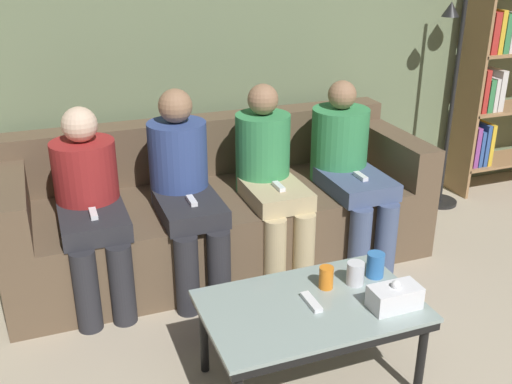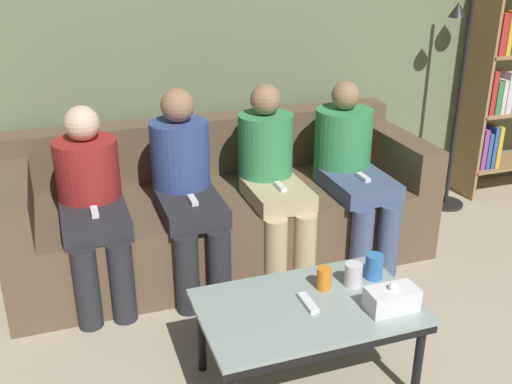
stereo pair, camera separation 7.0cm
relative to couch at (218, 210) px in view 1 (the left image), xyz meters
name	(u,v)px [view 1 (the left image)]	position (x,y,z in m)	size (l,w,h in m)	color
wall_back	(189,37)	(0.00, 0.55, 0.99)	(12.00, 0.06, 2.60)	#707F5B
couch	(218,210)	(0.00, 0.00, 0.00)	(2.54, 0.94, 0.83)	brown
coffee_table	(311,312)	(0.02, -1.30, 0.07)	(0.95, 0.59, 0.42)	#8C9E99
cup_near_left	(326,277)	(0.14, -1.21, 0.17)	(0.07, 0.07, 0.11)	orange
cup_near_right	(355,273)	(0.28, -1.22, 0.17)	(0.08, 0.08, 0.11)	silver
cup_far_center	(375,265)	(0.40, -1.20, 0.17)	(0.08, 0.08, 0.12)	#3372BF
tissue_box	(395,297)	(0.34, -1.45, 0.17)	(0.22, 0.12, 0.13)	white
game_remote	(311,302)	(0.02, -1.30, 0.13)	(0.04, 0.15, 0.02)	white
bookshelf	(501,83)	(2.39, 0.32, 0.55)	(0.85, 0.32, 1.75)	#9E754C
standing_lamp	(458,67)	(1.85, 0.17, 0.74)	(0.31, 0.26, 1.70)	black
seated_person_left_end	(90,200)	(-0.78, -0.21, 0.28)	(0.35, 0.66, 1.08)	#28282D
seated_person_mid_left	(184,184)	(-0.26, -0.22, 0.30)	(0.34, 0.69, 1.13)	#28282D
seated_person_mid_right	(269,173)	(0.26, -0.21, 0.30)	(0.33, 0.66, 1.11)	tan
seated_person_right_end	(348,163)	(0.78, -0.22, 0.29)	(0.36, 0.72, 1.09)	#47567A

